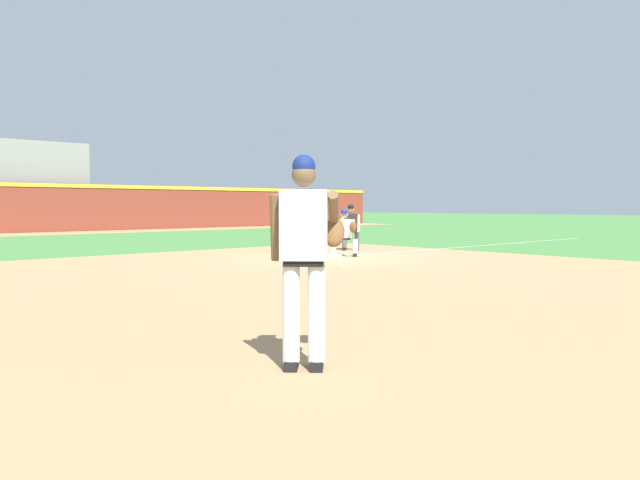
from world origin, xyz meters
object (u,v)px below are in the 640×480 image
object	(u,v)px
first_base_bag	(332,256)
first_baseman	(345,230)
baserunner	(308,229)
umpire	(351,225)
pitcher	(306,248)
baseball	(342,267)

from	to	relation	value
first_base_bag	first_baseman	world-z (taller)	first_baseman
baserunner	umpire	xyz separation A→B (m)	(3.11, 1.50, 0.00)
first_baseman	umpire	size ratio (longest dim) A/B	0.92
first_baseman	umpire	xyz separation A→B (m)	(1.82, 1.59, 0.06)
pitcher	first_base_bag	bearing A→B (deg)	45.38
baseball	first_baseman	size ratio (longest dim) A/B	0.06
baseball	first_baseman	bearing A→B (deg)	44.19
first_base_bag	umpire	world-z (taller)	umpire
baseball	first_baseman	world-z (taller)	first_baseman
first_baseman	umpire	bearing A→B (deg)	41.03
baseball	umpire	bearing A→B (deg)	42.82
umpire	baserunner	bearing A→B (deg)	-154.20
pitcher	baserunner	xyz separation A→B (m)	(7.33, 8.31, -0.27)
umpire	pitcher	bearing A→B (deg)	-136.77
first_base_bag	baserunner	distance (m)	1.09
baserunner	first_base_bag	bearing A→B (deg)	-5.97
baseball	baserunner	bearing A→B (deg)	66.77
pitcher	umpire	bearing A→B (deg)	43.23
first_base_bag	baserunner	bearing A→B (deg)	174.03
baseball	umpire	world-z (taller)	umpire
umpire	first_baseman	bearing A→B (deg)	-138.97
pitcher	first_baseman	bearing A→B (deg)	43.68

